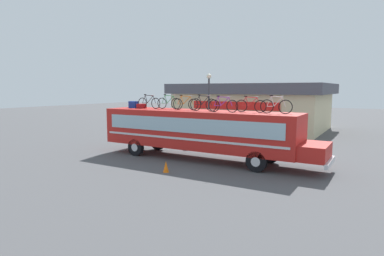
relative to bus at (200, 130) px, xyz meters
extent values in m
plane|color=#4C4C4F|center=(-0.23, 0.00, -1.74)|extent=(120.00, 120.00, 0.00)
cube|color=red|center=(-0.23, 0.00, 0.05)|extent=(11.98, 2.56, 2.16)
cube|color=red|center=(6.40, 0.00, -0.65)|extent=(1.27, 2.36, 0.76)
cube|color=#99B7C6|center=(-0.23, -1.30, 0.38)|extent=(11.02, 0.04, 0.82)
cube|color=#99B7C6|center=(-0.23, 1.30, 0.38)|extent=(11.02, 0.04, 0.82)
cube|color=silver|center=(-0.23, -1.30, -0.38)|extent=(11.50, 0.03, 0.12)
cube|color=silver|center=(-0.23, 1.30, -0.38)|extent=(11.50, 0.03, 0.12)
cube|color=silver|center=(7.10, 0.00, -1.11)|extent=(0.16, 2.43, 0.24)
cylinder|color=black|center=(3.85, -1.14, -1.21)|extent=(1.06, 0.28, 1.06)
cylinder|color=silver|center=(3.85, -1.14, -1.21)|extent=(0.48, 0.30, 0.48)
cylinder|color=black|center=(3.85, 1.14, -1.21)|extent=(1.06, 0.28, 1.06)
cylinder|color=silver|center=(3.85, 1.14, -1.21)|extent=(0.48, 0.30, 0.48)
cylinder|color=black|center=(-3.94, -1.14, -1.21)|extent=(1.06, 0.28, 1.06)
cylinder|color=silver|center=(-3.94, -1.14, -1.21)|extent=(0.48, 0.30, 0.48)
cylinder|color=black|center=(-3.94, 1.14, -1.21)|extent=(1.06, 0.28, 1.06)
cylinder|color=silver|center=(-3.94, 1.14, -1.21)|extent=(0.48, 0.30, 0.48)
cube|color=#193899|center=(-5.17, 0.17, 1.35)|extent=(0.55, 0.43, 0.44)
cube|color=maroon|center=(-4.45, 0.10, 1.27)|extent=(0.49, 0.44, 0.29)
torus|color=black|center=(-4.36, 0.09, 1.47)|extent=(0.69, 0.04, 0.69)
torus|color=black|center=(-3.29, 0.09, 1.47)|extent=(0.69, 0.04, 0.69)
cylinder|color=black|center=(-4.04, 0.09, 1.74)|extent=(0.21, 0.04, 0.50)
cylinder|color=black|center=(-3.72, 0.09, 1.72)|extent=(0.50, 0.04, 0.48)
cylinder|color=black|center=(-3.81, 0.09, 1.96)|extent=(0.65, 0.04, 0.07)
cylinder|color=black|center=(-4.16, 0.09, 1.48)|extent=(0.41, 0.03, 0.05)
cylinder|color=black|center=(-4.25, 0.09, 1.73)|extent=(0.26, 0.03, 0.52)
cylinder|color=black|center=(-3.39, 0.09, 1.71)|extent=(0.22, 0.03, 0.48)
cylinder|color=silver|center=(-3.49, 0.09, 2.00)|extent=(0.03, 0.44, 0.03)
ellipsoid|color=black|center=(-4.13, 0.09, 2.02)|extent=(0.20, 0.08, 0.06)
torus|color=black|center=(-2.99, 0.35, 1.48)|extent=(0.70, 0.04, 0.70)
torus|color=black|center=(-1.93, 0.35, 1.48)|extent=(0.70, 0.04, 0.70)
cylinder|color=green|center=(-2.67, 0.35, 1.74)|extent=(0.20, 0.04, 0.50)
cylinder|color=green|center=(-2.35, 0.35, 1.72)|extent=(0.49, 0.04, 0.48)
cylinder|color=green|center=(-2.44, 0.35, 1.97)|extent=(0.64, 0.04, 0.07)
cylinder|color=green|center=(-2.79, 0.35, 1.49)|extent=(0.40, 0.03, 0.05)
cylinder|color=green|center=(-2.87, 0.35, 1.73)|extent=(0.26, 0.03, 0.52)
cylinder|color=green|center=(-2.03, 0.35, 1.71)|extent=(0.22, 0.03, 0.49)
cylinder|color=silver|center=(-2.12, 0.35, 2.00)|extent=(0.03, 0.44, 0.03)
ellipsoid|color=black|center=(-2.75, 0.35, 2.02)|extent=(0.20, 0.08, 0.06)
torus|color=black|center=(-1.66, 0.15, 1.47)|extent=(0.68, 0.04, 0.68)
torus|color=black|center=(-0.57, 0.15, 1.47)|extent=(0.68, 0.04, 0.68)
cylinder|color=orange|center=(-1.33, 0.15, 1.72)|extent=(0.21, 0.04, 0.49)
cylinder|color=orange|center=(-1.01, 0.15, 1.71)|extent=(0.50, 0.04, 0.47)
cylinder|color=orange|center=(-1.09, 0.15, 1.95)|extent=(0.65, 0.04, 0.07)
cylinder|color=orange|center=(-1.45, 0.15, 1.48)|extent=(0.41, 0.03, 0.05)
cylinder|color=orange|center=(-1.54, 0.15, 1.71)|extent=(0.27, 0.03, 0.51)
cylinder|color=orange|center=(-0.67, 0.15, 1.70)|extent=(0.23, 0.03, 0.47)
cylinder|color=silver|center=(-0.77, 0.15, 1.98)|extent=(0.03, 0.44, 0.03)
ellipsoid|color=black|center=(-1.42, 0.15, 2.00)|extent=(0.20, 0.08, 0.06)
torus|color=black|center=(-0.15, -0.29, 1.49)|extent=(0.72, 0.04, 0.72)
torus|color=black|center=(0.87, -0.29, 1.49)|extent=(0.72, 0.04, 0.72)
cylinder|color=black|center=(0.15, -0.29, 1.76)|extent=(0.20, 0.04, 0.51)
cylinder|color=black|center=(0.46, -0.29, 1.74)|extent=(0.47, 0.04, 0.49)
cylinder|color=black|center=(0.38, -0.29, 1.99)|extent=(0.61, 0.04, 0.07)
cylinder|color=black|center=(0.04, -0.29, 1.50)|extent=(0.39, 0.03, 0.05)
cylinder|color=black|center=(-0.04, -0.29, 1.75)|extent=(0.25, 0.03, 0.53)
cylinder|color=black|center=(0.78, -0.29, 1.73)|extent=(0.21, 0.03, 0.50)
cylinder|color=silver|center=(0.68, -0.29, 2.02)|extent=(0.03, 0.44, 0.03)
ellipsoid|color=black|center=(0.07, -0.29, 2.05)|extent=(0.20, 0.08, 0.06)
torus|color=black|center=(1.10, -0.44, 1.47)|extent=(0.68, 0.04, 0.68)
torus|color=black|center=(2.19, -0.44, 1.47)|extent=(0.68, 0.04, 0.68)
cylinder|color=purple|center=(1.43, -0.44, 1.72)|extent=(0.21, 0.04, 0.48)
cylinder|color=purple|center=(1.75, -0.44, 1.71)|extent=(0.50, 0.04, 0.47)
cylinder|color=purple|center=(1.67, -0.44, 1.94)|extent=(0.65, 0.04, 0.07)
cylinder|color=purple|center=(1.31, -0.44, 1.48)|extent=(0.41, 0.03, 0.05)
cylinder|color=purple|center=(1.22, -0.44, 1.71)|extent=(0.26, 0.03, 0.50)
cylinder|color=purple|center=(2.09, -0.44, 1.70)|extent=(0.23, 0.03, 0.47)
cylinder|color=silver|center=(1.99, -0.44, 1.98)|extent=(0.03, 0.44, 0.03)
ellipsoid|color=black|center=(1.34, -0.44, 2.00)|extent=(0.20, 0.08, 0.06)
torus|color=black|center=(2.47, 0.16, 1.46)|extent=(0.68, 0.04, 0.68)
torus|color=black|center=(3.54, 0.16, 1.46)|extent=(0.68, 0.04, 0.68)
cylinder|color=red|center=(2.79, 0.16, 1.72)|extent=(0.20, 0.04, 0.48)
cylinder|color=red|center=(3.11, 0.16, 1.70)|extent=(0.49, 0.04, 0.46)
cylinder|color=red|center=(3.03, 0.16, 1.94)|extent=(0.64, 0.04, 0.07)
cylinder|color=red|center=(2.68, 0.16, 1.47)|extent=(0.41, 0.03, 0.05)
cylinder|color=red|center=(2.59, 0.16, 1.71)|extent=(0.26, 0.03, 0.50)
cylinder|color=red|center=(3.44, 0.16, 1.69)|extent=(0.22, 0.03, 0.47)
cylinder|color=silver|center=(3.35, 0.16, 1.97)|extent=(0.03, 0.44, 0.03)
ellipsoid|color=black|center=(2.71, 0.16, 1.99)|extent=(0.20, 0.08, 0.06)
torus|color=black|center=(3.96, -0.05, 1.49)|extent=(0.72, 0.04, 0.72)
torus|color=black|center=(4.91, -0.05, 1.49)|extent=(0.72, 0.04, 0.72)
cylinder|color=white|center=(4.24, -0.05, 1.76)|extent=(0.19, 0.04, 0.51)
cylinder|color=white|center=(4.53, -0.05, 1.74)|extent=(0.45, 0.04, 0.49)
cylinder|color=white|center=(4.45, -0.05, 1.99)|extent=(0.57, 0.04, 0.07)
cylinder|color=white|center=(4.14, -0.05, 1.50)|extent=(0.36, 0.03, 0.05)
cylinder|color=white|center=(4.06, -0.05, 1.75)|extent=(0.24, 0.03, 0.53)
cylinder|color=white|center=(4.83, -0.05, 1.73)|extent=(0.20, 0.03, 0.50)
cylinder|color=silver|center=(4.74, -0.05, 2.03)|extent=(0.03, 0.44, 0.03)
ellipsoid|color=black|center=(4.17, -0.05, 2.05)|extent=(0.20, 0.08, 0.06)
cube|color=beige|center=(-2.53, 15.76, 0.08)|extent=(13.88, 9.76, 3.64)
cube|color=#4C4C56|center=(-2.53, 15.76, 2.39)|extent=(14.99, 10.55, 0.98)
cube|color=red|center=(-2.53, 10.78, 0.88)|extent=(8.33, 0.16, 0.70)
cone|color=orange|center=(0.00, -3.51, -1.46)|extent=(0.30, 0.30, 0.57)
cylinder|color=#38383D|center=(-2.98, 6.74, 0.76)|extent=(0.14, 0.14, 5.00)
sphere|color=#F2EDCC|center=(-2.98, 6.74, 3.38)|extent=(0.40, 0.40, 0.40)
camera|label=1|loc=(9.15, -16.42, 2.39)|focal=30.36mm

